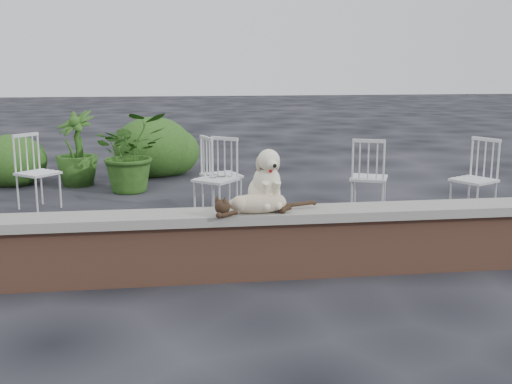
{
  "coord_description": "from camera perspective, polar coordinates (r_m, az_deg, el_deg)",
  "views": [
    {
      "loc": [
        -1.18,
        -5.09,
        1.81
      ],
      "look_at": [
        -0.44,
        0.2,
        0.7
      ],
      "focal_mm": 43.89,
      "sensor_mm": 36.0,
      "label": 1
    }
  ],
  "objects": [
    {
      "name": "dog",
      "position": [
        5.3,
        0.75,
        1.29
      ],
      "size": [
        0.43,
        0.52,
        0.54
      ],
      "primitive_type": null,
      "rotation": [
        0.0,
        0.0,
        0.19
      ],
      "color": "beige",
      "rests_on": "capstone"
    },
    {
      "name": "chair_e",
      "position": [
        7.68,
        -3.17,
        1.66
      ],
      "size": [
        0.7,
        0.7,
        0.94
      ],
      "primitive_type": null,
      "rotation": [
        0.0,
        0.0,
        1.87
      ],
      "color": "silver",
      "rests_on": "ground"
    },
    {
      "name": "shrubbery",
      "position": [
        10.22,
        -11.87,
        3.59
      ],
      "size": [
        3.34,
        1.58,
        1.01
      ],
      "color": "#214714",
      "rests_on": "ground"
    },
    {
      "name": "chair_b",
      "position": [
        7.4,
        -3.7,
        1.27
      ],
      "size": [
        0.79,
        0.79,
        0.94
      ],
      "primitive_type": null,
      "rotation": [
        0.0,
        0.0,
        -0.7
      ],
      "color": "silver",
      "rests_on": "ground"
    },
    {
      "name": "capstone",
      "position": [
        5.38,
        4.91,
        -1.97
      ],
      "size": [
        6.2,
        0.4,
        0.08
      ],
      "primitive_type": "cube",
      "color": "slate",
      "rests_on": "brick_wall"
    },
    {
      "name": "chair_d",
      "position": [
        7.79,
        19.25,
        1.15
      ],
      "size": [
        0.76,
        0.76,
        0.94
      ],
      "primitive_type": null,
      "rotation": [
        0.0,
        0.0,
        -1.07
      ],
      "color": "silver",
      "rests_on": "ground"
    },
    {
      "name": "chair_c",
      "position": [
        7.62,
        10.26,
        1.41
      ],
      "size": [
        0.73,
        0.73,
        0.94
      ],
      "primitive_type": null,
      "rotation": [
        0.0,
        0.0,
        2.74
      ],
      "color": "silver",
      "rests_on": "ground"
    },
    {
      "name": "potted_plant_a",
      "position": [
        9.04,
        -11.33,
        3.61
      ],
      "size": [
        1.24,
        1.15,
        1.14
      ],
      "primitive_type": "imported",
      "rotation": [
        0.0,
        0.0,
        0.29
      ],
      "color": "#214714",
      "rests_on": "ground"
    },
    {
      "name": "chair_a",
      "position": [
        8.28,
        -19.27,
        1.75
      ],
      "size": [
        0.79,
        0.79,
        0.94
      ],
      "primitive_type": null,
      "rotation": [
        0.0,
        0.0,
        0.86
      ],
      "color": "silver",
      "rests_on": "ground"
    },
    {
      "name": "cat",
      "position": [
        5.18,
        0.12,
        -0.94
      ],
      "size": [
        1.13,
        0.47,
        0.19
      ],
      "primitive_type": null,
      "rotation": [
        0.0,
        0.0,
        0.19
      ],
      "color": "tan",
      "rests_on": "capstone"
    },
    {
      "name": "potted_plant_b",
      "position": [
        9.69,
        -16.07,
        3.84
      ],
      "size": [
        0.88,
        0.88,
        1.12
      ],
      "primitive_type": "imported",
      "rotation": [
        0.0,
        0.0,
        -0.7
      ],
      "color": "#214714",
      "rests_on": "ground"
    },
    {
      "name": "brick_wall",
      "position": [
        5.46,
        4.86,
        -4.93
      ],
      "size": [
        6.0,
        0.3,
        0.5
      ],
      "primitive_type": "cube",
      "color": "brown",
      "rests_on": "ground"
    },
    {
      "name": "ground",
      "position": [
        5.53,
        4.81,
        -7.41
      ],
      "size": [
        60.0,
        60.0,
        0.0
      ],
      "primitive_type": "plane",
      "color": "black",
      "rests_on": "ground"
    }
  ]
}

